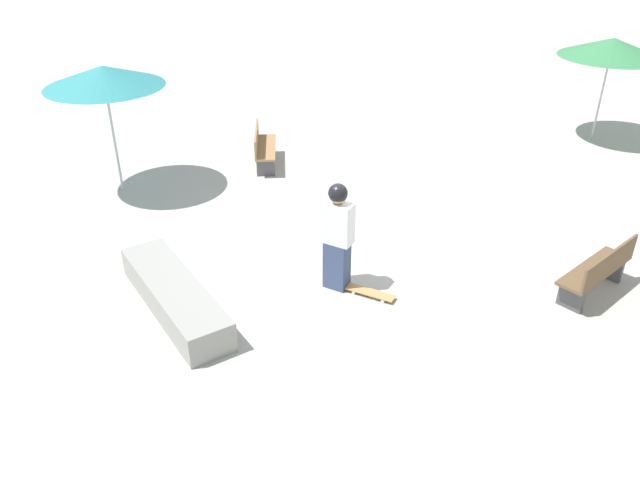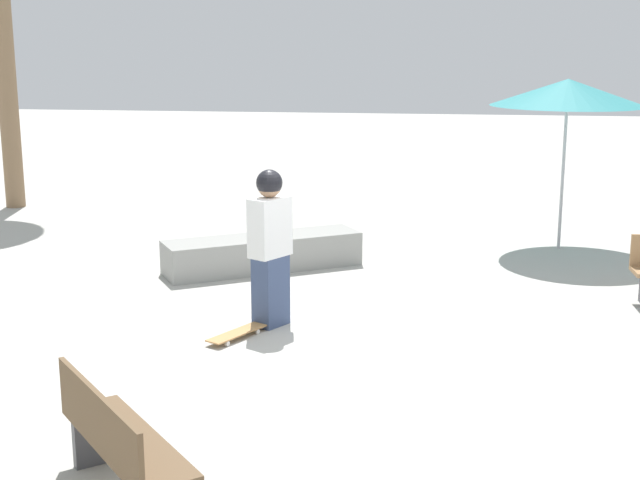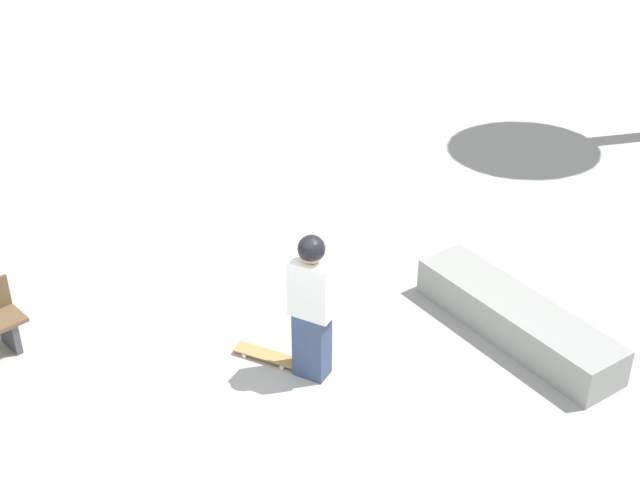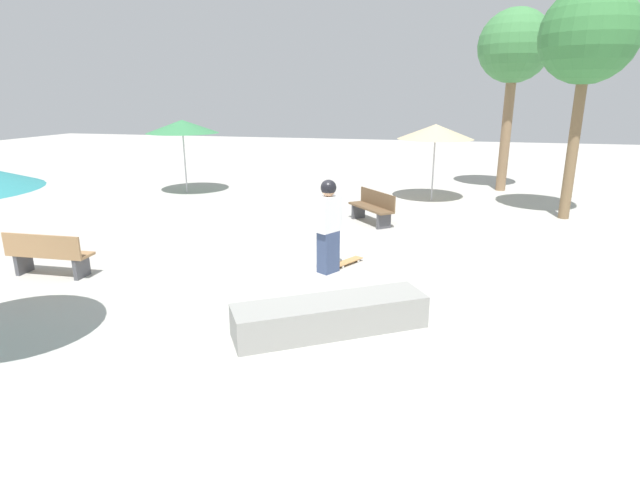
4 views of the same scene
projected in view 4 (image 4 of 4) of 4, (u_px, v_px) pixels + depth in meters
name	position (u px, v px, depth m)	size (l,w,h in m)	color
ground_plane	(286.00, 261.00, 10.32)	(60.00, 60.00, 0.00)	#B2AFA8
skater_main	(328.00, 223.00, 9.41)	(0.55, 0.47, 1.80)	#38476B
skateboard	(347.00, 262.00, 10.08)	(0.80, 0.56, 0.07)	#B7844C
concrete_ledge	(331.00, 316.00, 7.18)	(2.08, 2.75, 0.48)	gray
bench_near	(48.00, 255.00, 9.33)	(0.50, 1.62, 0.85)	#47474C
bench_far	(373.00, 207.00, 13.26)	(1.50, 1.38, 0.85)	#47474C
shade_umbrella_tan	(436.00, 132.00, 15.67)	(2.39, 2.39, 2.43)	#B7B7BC
shade_umbrella_green	(182.00, 127.00, 16.88)	(2.44, 2.44, 2.50)	#B7B7BC
palm_tree_center_left	(588.00, 38.00, 12.61)	(2.42, 2.42, 5.97)	brown
palm_tree_center_right	(514.00, 49.00, 16.68)	(2.41, 2.41, 6.10)	#896B4C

